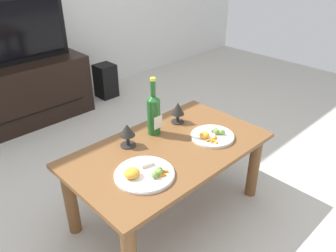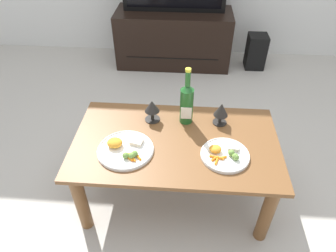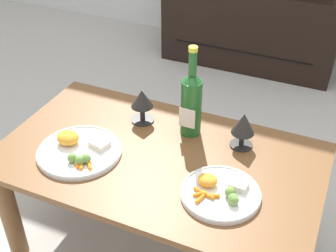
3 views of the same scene
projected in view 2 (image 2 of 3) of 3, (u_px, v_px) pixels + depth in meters
name	position (u px, v px, depth m)	size (l,w,h in m)	color
ground_plane	(175.00, 193.00, 1.96)	(6.40, 6.40, 0.00)	#B7B2A8
dining_table	(176.00, 152.00, 1.72)	(1.12, 0.65, 0.46)	brown
tv_stand	(173.00, 38.00, 3.12)	(1.14, 0.46, 0.54)	black
floor_speaker	(256.00, 52.00, 3.10)	(0.19, 0.19, 0.35)	black
wine_bottle	(187.00, 102.00, 1.71)	(0.08, 0.08, 0.35)	#1E5923
goblet_left	(152.00, 107.00, 1.75)	(0.09, 0.09, 0.13)	black
goblet_right	(221.00, 111.00, 1.72)	(0.08, 0.08, 0.14)	black
dinner_plate_left	(125.00, 149.00, 1.59)	(0.30, 0.30, 0.06)	white
dinner_plate_right	(225.00, 154.00, 1.57)	(0.25, 0.25, 0.05)	white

